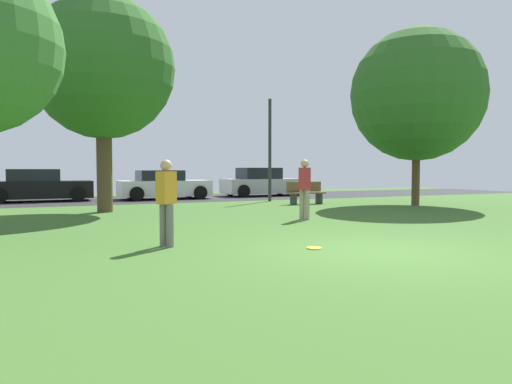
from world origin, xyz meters
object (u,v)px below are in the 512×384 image
at_px(parked_car_black, 38,187).
at_px(park_bench, 306,193).
at_px(oak_tree_center, 103,68).
at_px(parked_car_white, 163,186).
at_px(street_lamp_post, 270,150).
at_px(parked_car_silver, 262,183).
at_px(person_thrower, 166,199).
at_px(oak_tree_left, 417,95).
at_px(frisbee_disc, 314,248).
at_px(person_catcher, 305,186).

distance_m(parked_car_black, park_bench, 11.69).
bearing_deg(oak_tree_center, parked_car_white, 60.45).
bearing_deg(street_lamp_post, park_bench, -74.17).
bearing_deg(parked_car_silver, person_thrower, -121.30).
height_order(parked_car_black, park_bench, parked_car_black).
bearing_deg(parked_car_black, oak_tree_left, -32.08).
bearing_deg(parked_car_white, frisbee_disc, -93.54).
xyz_separation_m(oak_tree_center, person_thrower, (0.15, -7.75, -3.84)).
relative_size(parked_car_white, park_bench, 2.64).
xyz_separation_m(person_thrower, parked_car_black, (-2.16, 14.33, -0.21)).
distance_m(parked_car_silver, street_lamp_post, 4.57).
height_order(oak_tree_left, oak_tree_center, oak_tree_center).
bearing_deg(frisbee_disc, oak_tree_left, 38.17).
xyz_separation_m(oak_tree_left, frisbee_disc, (-9.09, -7.15, -4.31)).
height_order(parked_car_black, parked_car_silver, parked_car_silver).
bearing_deg(oak_tree_left, parked_car_white, 135.85).
relative_size(oak_tree_center, frisbee_disc, 26.12).
distance_m(person_thrower, parked_car_black, 14.49).
relative_size(frisbee_disc, street_lamp_post, 0.06).
bearing_deg(parked_car_white, street_lamp_post, -42.28).
height_order(person_catcher, parked_car_black, person_catcher).
distance_m(person_catcher, street_lamp_post, 7.76).
bearing_deg(frisbee_disc, parked_car_white, 86.46).
distance_m(oak_tree_left, oak_tree_center, 11.72).
bearing_deg(street_lamp_post, frisbee_disc, -112.73).
height_order(oak_tree_center, parked_car_black, oak_tree_center).
bearing_deg(oak_tree_left, parked_car_black, 147.92).
bearing_deg(frisbee_disc, parked_car_black, 105.96).
distance_m(oak_tree_left, person_thrower, 13.26).
xyz_separation_m(oak_tree_center, parked_car_white, (3.39, 5.99, -4.07)).
bearing_deg(park_bench, parked_car_black, -32.13).
height_order(oak_tree_center, street_lamp_post, oak_tree_center).
bearing_deg(parked_car_white, person_catcher, -82.60).
relative_size(person_thrower, parked_car_white, 0.37).
distance_m(person_thrower, person_catcher, 5.51).
relative_size(oak_tree_left, parked_car_black, 1.59).
relative_size(frisbee_disc, parked_car_black, 0.06).
bearing_deg(parked_car_silver, frisbee_disc, -112.17).
bearing_deg(oak_tree_left, park_bench, 148.06).
bearing_deg(parked_car_white, oak_tree_center, -119.55).
distance_m(oak_tree_left, frisbee_disc, 12.34).
height_order(oak_tree_left, parked_car_silver, oak_tree_left).
height_order(person_thrower, parked_car_white, person_thrower).
xyz_separation_m(person_thrower, parked_car_silver, (8.65, 14.22, -0.19)).
xyz_separation_m(parked_car_black, park_bench, (9.90, -6.22, -0.19)).
distance_m(parked_car_black, street_lamp_post, 10.30).
bearing_deg(parked_car_silver, person_catcher, -109.57).
bearing_deg(oak_tree_center, park_bench, 2.57).
bearing_deg(parked_car_black, oak_tree_center, -72.94).
xyz_separation_m(oak_tree_left, parked_car_white, (-8.16, 7.92, -3.69)).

